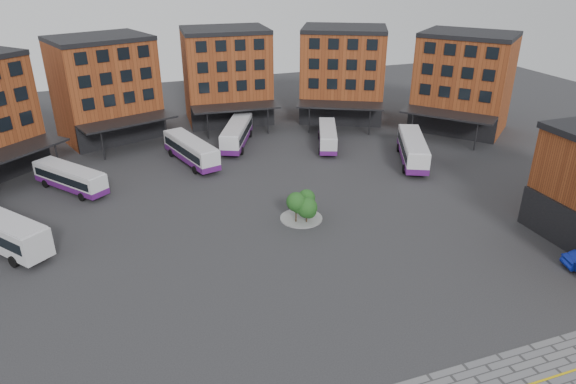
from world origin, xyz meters
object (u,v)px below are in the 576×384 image
object	(u,v)px
bus_c	(191,150)
bus_f	(413,149)
bus_e	(328,136)
tree_island	(304,205)
bus_d	(237,133)
bus_b	(70,178)

from	to	relation	value
bus_c	bus_f	bearing A→B (deg)	-34.70
bus_e	tree_island	bearing A→B (deg)	-97.91
bus_c	bus_f	distance (m)	28.89
bus_c	bus_f	world-z (taller)	bus_f
tree_island	bus_f	distance (m)	21.98
bus_d	bus_c	bearing A→B (deg)	-123.02
bus_c	bus_e	size ratio (longest dim) A/B	1.15
bus_e	bus_f	xyz separation A→B (m)	(8.03, -9.26, 0.29)
bus_e	bus_b	bearing A→B (deg)	-151.77
tree_island	bus_c	world-z (taller)	tree_island
bus_b	tree_island	bearing A→B (deg)	-72.78
tree_island	bus_c	bearing A→B (deg)	111.81
tree_island	bus_d	distance (m)	24.57
bus_c	bus_e	world-z (taller)	bus_c
tree_island	bus_f	xyz separation A→B (m)	(19.32, 10.49, 0.07)
bus_d	bus_e	world-z (taller)	bus_d
bus_e	bus_f	size ratio (longest dim) A/B	0.85
tree_island	bus_e	xyz separation A→B (m)	(11.29, 19.75, -0.23)
tree_island	bus_d	bearing A→B (deg)	91.51
bus_e	bus_d	bearing A→B (deg)	179.90
bus_b	bus_f	xyz separation A→B (m)	(41.91, -5.47, 0.24)
tree_island	bus_b	xyz separation A→B (m)	(-22.59, 15.96, -0.17)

